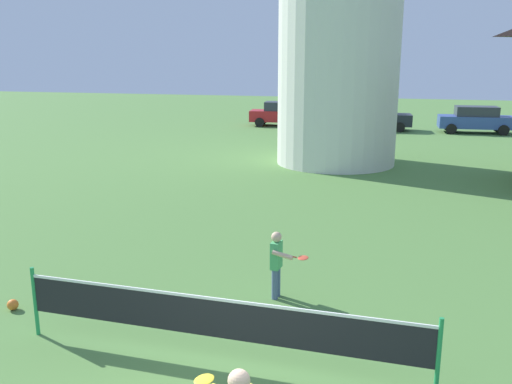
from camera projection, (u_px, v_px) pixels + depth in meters
name	position (u px, v px, depth m)	size (l,w,h in m)	color
tennis_net	(215.00, 318.00, 7.47)	(5.92, 0.06, 1.10)	#238E4C
player_far	(277.00, 261.00, 9.58)	(0.71, 0.54, 1.23)	slate
stray_ball	(13.00, 305.00, 9.24)	(0.19, 0.19, 0.19)	orange
parked_car_red	(284.00, 113.00, 35.46)	(4.56, 2.35, 1.56)	red
parked_car_black	(373.00, 117.00, 33.29)	(4.66, 2.30, 1.56)	#1E232D
parked_car_blue	(476.00, 119.00, 31.92)	(4.26, 2.09, 1.56)	#334C99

